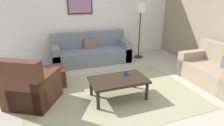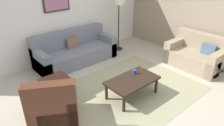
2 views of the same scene
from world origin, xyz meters
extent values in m
plane|color=#B2A893|center=(0.00, 0.00, 0.00)|extent=(8.00, 8.00, 0.00)
cube|color=silver|center=(0.00, 2.60, 1.40)|extent=(6.00, 0.12, 2.80)
cube|color=gray|center=(0.00, 0.00, 0.00)|extent=(3.36, 2.41, 0.01)
cube|color=slate|center=(0.07, 2.00, 0.21)|extent=(2.28, 0.91, 0.42)
cube|color=slate|center=(0.07, 2.33, 0.44)|extent=(2.28, 0.24, 0.88)
cube|color=slate|center=(-0.97, 2.00, 0.31)|extent=(0.20, 0.91, 0.62)
cube|color=slate|center=(1.11, 2.00, 0.31)|extent=(0.20, 0.91, 0.62)
cube|color=brown|center=(0.06, 2.11, 0.56)|extent=(0.36, 0.12, 0.28)
cube|color=gray|center=(2.35, -0.34, 0.21)|extent=(0.89, 1.43, 0.42)
cube|color=gray|center=(2.35, 0.28, 0.31)|extent=(0.89, 0.20, 0.62)
cube|color=#4C2819|center=(-1.51, 0.20, 0.22)|extent=(1.09, 1.09, 0.44)
cube|color=#4C2819|center=(-1.66, -0.06, 0.47)|extent=(0.79, 0.57, 0.95)
cube|color=#4C2819|center=(-1.23, 0.04, 0.30)|extent=(0.54, 0.77, 0.60)
cube|color=#4C2819|center=(-1.78, 0.36, 0.30)|extent=(0.54, 0.77, 0.60)
cube|color=#4C2819|center=(-1.13, 0.85, 0.20)|extent=(0.56, 0.56, 0.40)
cylinder|color=black|center=(-0.42, -0.45, 0.18)|extent=(0.06, 0.06, 0.36)
cylinder|color=black|center=(0.56, -0.45, 0.18)|extent=(0.06, 0.06, 0.36)
cylinder|color=black|center=(-0.42, 0.07, 0.18)|extent=(0.06, 0.06, 0.36)
cylinder|color=black|center=(0.56, 0.07, 0.18)|extent=(0.06, 0.06, 0.36)
cube|color=black|center=(0.07, -0.19, 0.39)|extent=(1.10, 0.64, 0.05)
cylinder|color=#1E478C|center=(0.27, -0.05, 0.46)|extent=(0.08, 0.08, 0.09)
cylinder|color=black|center=(1.64, 1.95, 0.01)|extent=(0.28, 0.28, 0.03)
cylinder|color=#262626|center=(1.64, 1.95, 0.72)|extent=(0.04, 0.04, 1.45)
cylinder|color=beige|center=(1.64, 1.95, 1.58)|extent=(0.32, 0.32, 0.26)
cube|color=#382316|center=(-0.11, 2.52, 1.64)|extent=(0.75, 0.04, 0.48)
cube|color=#9F678C|center=(-0.11, 2.50, 1.64)|extent=(0.67, 0.01, 0.40)
camera|label=1|loc=(-1.13, -3.13, 1.92)|focal=28.98mm
camera|label=2|loc=(-2.62, -2.64, 2.58)|focal=32.46mm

